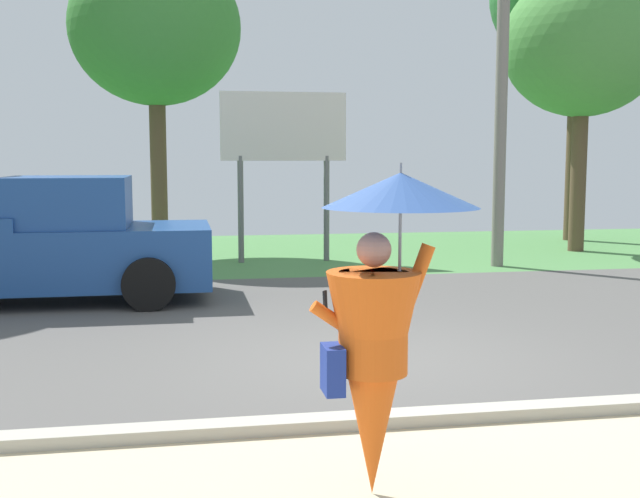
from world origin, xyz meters
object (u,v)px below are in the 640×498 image
object	(u,v)px
pickup_truck	(37,244)
tree_right_far	(155,29)
roadside_billboard	(284,139)
tree_right_mid	(583,45)
utility_pole	(502,81)
monk_pedestrian	(379,327)

from	to	relation	value
pickup_truck	tree_right_far	xyz separation A→B (m)	(1.69, 5.46, 4.05)
pickup_truck	tree_right_far	size ratio (longest dim) A/B	0.78
roadside_billboard	tree_right_mid	xyz separation A→B (m)	(6.95, 0.69, 2.16)
utility_pole	tree_right_far	distance (m)	7.42
utility_pole	roadside_billboard	xyz separation A→B (m)	(-4.11, 1.45, -1.11)
tree_right_far	pickup_truck	bearing A→B (deg)	-107.24
monk_pedestrian	utility_pole	distance (m)	11.56
pickup_truck	tree_right_mid	world-z (taller)	tree_right_mid
roadside_billboard	tree_right_mid	world-z (taller)	tree_right_mid
monk_pedestrian	tree_right_far	bearing A→B (deg)	88.64
tree_right_far	roadside_billboard	bearing A→B (deg)	-30.32
monk_pedestrian	pickup_truck	size ratio (longest dim) A/B	0.41
monk_pedestrian	tree_right_mid	distance (m)	14.98
tree_right_mid	utility_pole	bearing A→B (deg)	-143.07
tree_right_mid	monk_pedestrian	bearing A→B (deg)	-122.80
monk_pedestrian	roadside_billboard	size ratio (longest dim) A/B	0.61
tree_right_mid	tree_right_far	xyz separation A→B (m)	(-9.53, 0.82, 0.21)
tree_right_mid	pickup_truck	bearing A→B (deg)	-157.55
tree_right_mid	tree_right_far	world-z (taller)	tree_right_far
monk_pedestrian	tree_right_mid	size ratio (longest dim) A/B	0.33
roadside_billboard	utility_pole	bearing A→B (deg)	-19.36
monk_pedestrian	pickup_truck	xyz separation A→B (m)	(-3.35, 7.58, -0.23)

